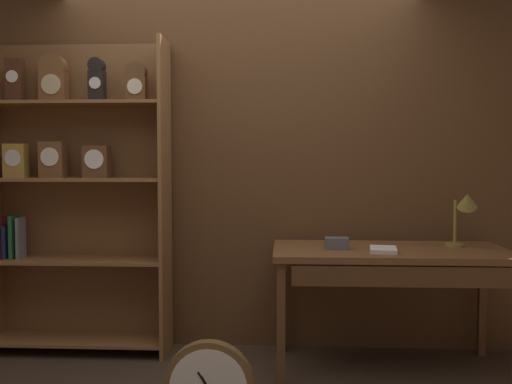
{
  "coord_description": "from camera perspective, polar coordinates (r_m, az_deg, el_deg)",
  "views": [
    {
      "loc": [
        0.34,
        -2.81,
        1.35
      ],
      "look_at": [
        0.15,
        0.71,
        1.15
      ],
      "focal_mm": 39.93,
      "sensor_mm": 36.0,
      "label": 1
    }
  ],
  "objects": [
    {
      "name": "desk_lamp",
      "position": [
        3.87,
        20.17,
        -1.56
      ],
      "size": [
        0.2,
        0.2,
        0.38
      ],
      "color": "olive",
      "rests_on": "workbench"
    },
    {
      "name": "toolbox_small",
      "position": [
        3.64,
        8.09,
        -5.11
      ],
      "size": [
        0.15,
        0.1,
        0.07
      ],
      "primitive_type": "cube",
      "color": "#595960",
      "rests_on": "workbench"
    },
    {
      "name": "workbench",
      "position": [
        3.72,
        13.33,
        -6.82
      ],
      "size": [
        1.48,
        0.72,
        0.78
      ],
      "color": "brown",
      "rests_on": "ground"
    },
    {
      "name": "back_wood_panel",
      "position": [
        4.09,
        -1.68,
        2.6
      ],
      "size": [
        4.8,
        0.05,
        2.6
      ],
      "primitive_type": "cube",
      "color": "brown",
      "rests_on": "ground"
    },
    {
      "name": "open_repair_manual",
      "position": [
        3.59,
        12.63,
        -5.66
      ],
      "size": [
        0.19,
        0.24,
        0.02
      ],
      "primitive_type": "cube",
      "rotation": [
        0.0,
        0.0,
        -0.13
      ],
      "color": "silver",
      "rests_on": "workbench"
    },
    {
      "name": "bookshelf",
      "position": [
        4.16,
        -17.69,
        0.33
      ],
      "size": [
        1.26,
        0.34,
        2.16
      ],
      "color": "brown",
      "rests_on": "ground"
    }
  ]
}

